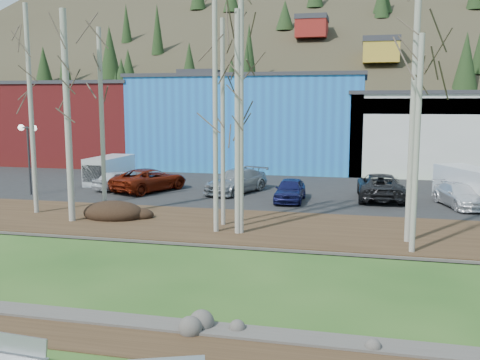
% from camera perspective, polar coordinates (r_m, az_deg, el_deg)
% --- Properties ---
extents(dirt_strip, '(80.00, 1.80, 0.03)m').
position_cam_1_polar(dirt_strip, '(13.77, -5.98, -17.19)').
color(dirt_strip, '#382616').
rests_on(dirt_strip, ground).
extents(near_bank_rocks, '(80.00, 0.80, 0.50)m').
position_cam_1_polar(near_bank_rocks, '(14.63, -4.65, -15.63)').
color(near_bank_rocks, '#47423D').
rests_on(near_bank_rocks, ground).
extents(river, '(80.00, 8.00, 0.90)m').
position_cam_1_polar(river, '(18.31, -0.67, -10.58)').
color(river, black).
rests_on(river, ground).
extents(far_bank_rocks, '(80.00, 0.80, 0.46)m').
position_cam_1_polar(far_bank_rocks, '(22.14, 1.89, -7.22)').
color(far_bank_rocks, '#47423D').
rests_on(far_bank_rocks, ground).
extents(far_bank, '(80.00, 7.00, 0.15)m').
position_cam_1_polar(far_bank, '(25.16, 3.32, -5.14)').
color(far_bank, '#382616').
rests_on(far_bank, ground).
extents(parking_lot, '(80.00, 14.00, 0.14)m').
position_cam_1_polar(parking_lot, '(35.35, 6.24, -1.25)').
color(parking_lot, black).
rests_on(parking_lot, ground).
extents(building_brick, '(16.32, 12.24, 7.80)m').
position_cam_1_polar(building_brick, '(56.21, -17.00, 5.92)').
color(building_brick, maroon).
rests_on(building_brick, ground).
extents(building_blue, '(20.40, 12.24, 8.30)m').
position_cam_1_polar(building_blue, '(49.70, 1.37, 6.29)').
color(building_blue, blue).
rests_on(building_blue, ground).
extents(building_white, '(18.36, 12.24, 6.80)m').
position_cam_1_polar(building_white, '(49.29, 22.38, 4.79)').
color(building_white, silver).
rests_on(building_white, ground).
extents(hillside, '(160.00, 72.00, 35.00)m').
position_cam_1_polar(hillside, '(94.42, 10.92, 15.24)').
color(hillside, '#37301F').
rests_on(hillside, ground).
extents(bench_intact, '(1.82, 0.67, 0.89)m').
position_cam_1_polar(bench_intact, '(13.22, -23.43, -16.92)').
color(bench_intact, '#9FA2A4').
rests_on(bench_intact, ground).
extents(dirt_mound, '(3.13, 2.21, 0.61)m').
position_cam_1_polar(dirt_mound, '(27.75, -13.37, -3.27)').
color(dirt_mound, black).
rests_on(dirt_mound, far_bank).
extents(birch_0, '(0.24, 0.24, 10.69)m').
position_cam_1_polar(birch_0, '(29.68, -21.40, 6.92)').
color(birch_0, beige).
rests_on(birch_0, far_bank).
extents(birch_1, '(0.23, 0.23, 9.43)m').
position_cam_1_polar(birch_1, '(27.97, -14.51, 5.89)').
color(birch_1, beige).
rests_on(birch_1, far_bank).
extents(birch_2, '(0.31, 0.31, 10.10)m').
position_cam_1_polar(birch_2, '(27.00, -17.92, 6.38)').
color(birch_2, beige).
rests_on(birch_2, far_bank).
extents(birch_3, '(0.22, 0.22, 11.52)m').
position_cam_1_polar(birch_3, '(23.24, 0.09, 8.27)').
color(birch_3, beige).
rests_on(birch_3, far_bank).
extents(birch_4, '(0.25, 0.25, 9.65)m').
position_cam_1_polar(birch_4, '(23.23, -0.26, 5.98)').
color(birch_4, beige).
rests_on(birch_4, far_bank).
extents(birch_5, '(0.20, 0.20, 9.53)m').
position_cam_1_polar(birch_5, '(24.89, -1.85, 5.99)').
color(birch_5, beige).
rests_on(birch_5, far_bank).
extents(birch_6, '(0.22, 0.22, 8.30)m').
position_cam_1_polar(birch_6, '(21.37, 18.34, 3.52)').
color(birch_6, beige).
rests_on(birch_6, far_bank).
extents(birch_7, '(0.26, 0.26, 11.37)m').
position_cam_1_polar(birch_7, '(22.86, 18.02, 7.68)').
color(birch_7, beige).
rests_on(birch_7, far_bank).
extents(birch_10, '(0.22, 0.22, 11.52)m').
position_cam_1_polar(birch_10, '(23.24, 0.12, 8.27)').
color(birch_10, beige).
rests_on(birch_10, far_bank).
extents(birch_11, '(0.22, 0.22, 11.52)m').
position_cam_1_polar(birch_11, '(23.53, -2.66, 8.27)').
color(birch_11, beige).
rests_on(birch_11, far_bank).
extents(street_lamp, '(1.59, 0.86, 4.39)m').
position_cam_1_polar(street_lamp, '(35.80, -21.68, 4.00)').
color(street_lamp, '#262628').
rests_on(street_lamp, parking_lot).
extents(car_0, '(2.84, 4.12, 1.30)m').
position_cam_1_polar(car_0, '(36.51, -12.73, 0.04)').
color(car_0, silver).
rests_on(car_0, parking_lot).
extents(car_1, '(4.38, 5.93, 1.50)m').
position_cam_1_polar(car_1, '(35.42, -9.61, 0.03)').
color(car_1, maroon).
rests_on(car_1, parking_lot).
extents(car_2, '(3.79, 5.59, 1.50)m').
position_cam_1_polar(car_2, '(34.29, -0.39, -0.11)').
color(car_2, gray).
rests_on(car_2, parking_lot).
extents(car_3, '(1.66, 3.99, 1.35)m').
position_cam_1_polar(car_3, '(31.45, 5.37, -1.06)').
color(car_3, '#171A4F').
rests_on(car_3, parking_lot).
extents(car_4, '(2.78, 5.69, 1.56)m').
position_cam_1_polar(car_4, '(33.12, 14.70, -0.64)').
color(car_4, '#242426').
rests_on(car_4, parking_lot).
extents(car_5, '(2.92, 4.76, 1.29)m').
position_cam_1_polar(car_5, '(32.12, 22.42, -1.52)').
color(car_5, white).
rests_on(car_5, parking_lot).
extents(van_white, '(3.67, 5.01, 2.03)m').
position_cam_1_polar(van_white, '(33.63, 23.48, -0.53)').
color(van_white, white).
rests_on(van_white, parking_lot).
extents(van_grey, '(1.99, 4.45, 1.92)m').
position_cam_1_polar(van_grey, '(39.16, -13.86, 1.01)').
color(van_grey, silver).
rests_on(van_grey, parking_lot).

